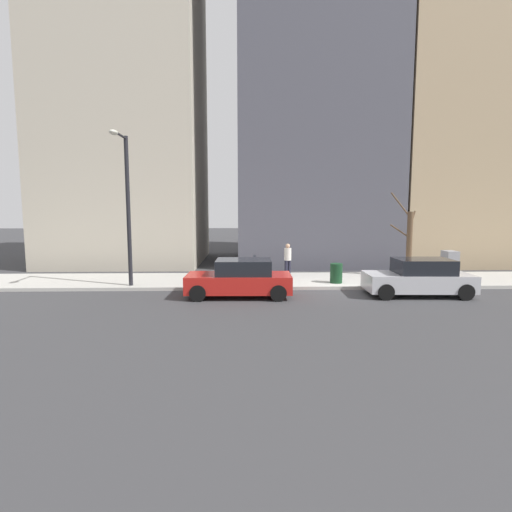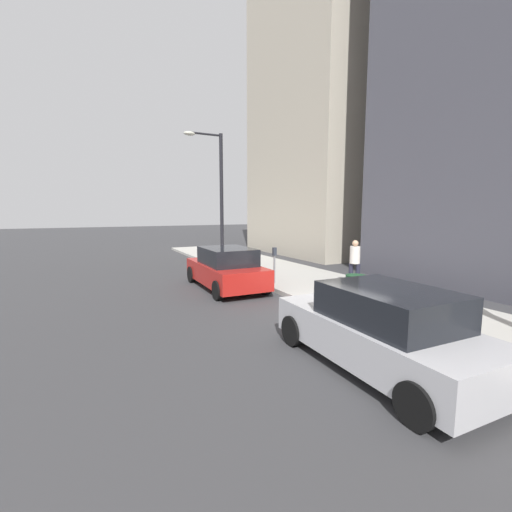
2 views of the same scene
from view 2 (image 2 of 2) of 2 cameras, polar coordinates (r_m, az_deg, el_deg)
name	(u,v)px [view 2 (image 2 of 2)]	position (r m, az deg, el deg)	size (l,w,h in m)	color
ground_plane	(326,314)	(9.79, 11.66, -9.50)	(120.00, 120.00, 0.00)	#38383A
sidewalk	(379,303)	(11.10, 19.82, -7.36)	(4.00, 36.00, 0.15)	#B2AFA8
parked_car_silver	(381,329)	(6.64, 20.14, -11.41)	(2.05, 4.26, 1.52)	#B7B7BC
parked_car_red	(226,269)	(12.63, -5.03, -2.12)	(1.99, 4.24, 1.52)	red
parking_meter	(274,261)	(12.77, 3.09, -0.88)	(0.14, 0.10, 1.35)	slate
streetlamp	(217,187)	(17.61, -6.60, 11.28)	(1.97, 0.32, 6.50)	black
trash_bin	(355,291)	(10.12, 16.22, -5.57)	(0.56, 0.56, 0.90)	#14381E
pedestrian_near_meter	(355,260)	(12.77, 16.13, -0.68)	(0.36, 0.36, 1.66)	#1E1E2D
office_tower_right	(342,48)	(27.14, 14.13, 30.55)	(9.47, 9.47, 27.12)	#BCB29E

